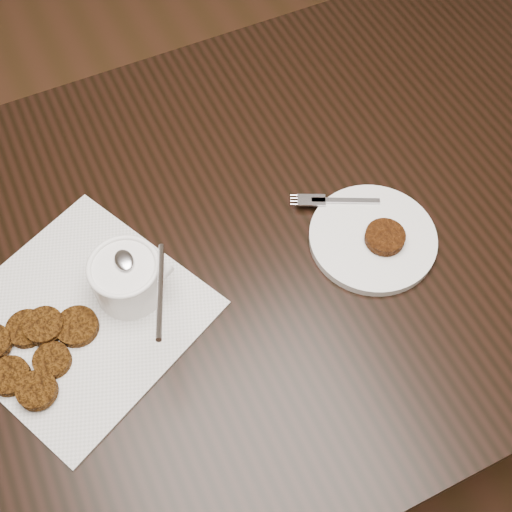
{
  "coord_description": "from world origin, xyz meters",
  "views": [
    {
      "loc": [
        -0.2,
        -0.34,
        1.57
      ],
      "look_at": [
        0.01,
        0.08,
        0.8
      ],
      "focal_mm": 45.14,
      "sensor_mm": 36.0,
      "label": 1
    }
  ],
  "objects_px": {
    "table": "(270,330)",
    "napkin": "(80,316)",
    "plate_with_patty": "(373,236)",
    "sauce_ramekin": "(123,265)"
  },
  "relations": [
    {
      "from": "table",
      "to": "napkin",
      "type": "distance_m",
      "value": 0.49
    },
    {
      "from": "table",
      "to": "napkin",
      "type": "height_order",
      "value": "napkin"
    },
    {
      "from": "sauce_ramekin",
      "to": "table",
      "type": "bearing_deg",
      "value": 2.34
    },
    {
      "from": "napkin",
      "to": "sauce_ramekin",
      "type": "distance_m",
      "value": 0.11
    },
    {
      "from": "table",
      "to": "sauce_ramekin",
      "type": "height_order",
      "value": "sauce_ramekin"
    },
    {
      "from": "napkin",
      "to": "table",
      "type": "bearing_deg",
      "value": 3.24
    },
    {
      "from": "napkin",
      "to": "sauce_ramekin",
      "type": "relative_size",
      "value": 2.2
    },
    {
      "from": "table",
      "to": "plate_with_patty",
      "type": "height_order",
      "value": "plate_with_patty"
    },
    {
      "from": "table",
      "to": "napkin",
      "type": "xyz_separation_m",
      "value": [
        -0.32,
        -0.02,
        0.38
      ]
    },
    {
      "from": "napkin",
      "to": "plate_with_patty",
      "type": "bearing_deg",
      "value": -8.73
    }
  ]
}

